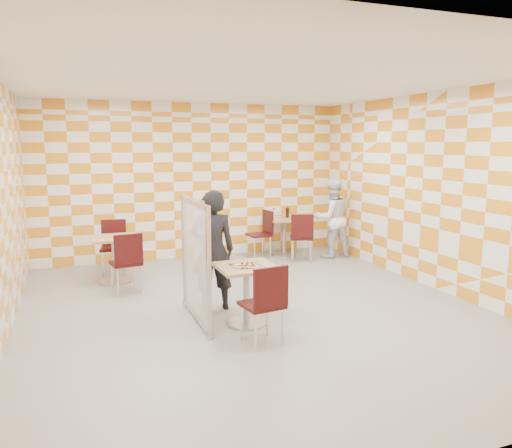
{
  "coord_description": "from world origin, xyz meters",
  "views": [
    {
      "loc": [
        -2.2,
        -6.05,
        2.22
      ],
      "look_at": [
        0.1,
        0.2,
        1.15
      ],
      "focal_mm": 35.0,
      "sensor_mm": 36.0,
      "label": 1
    }
  ],
  "objects_px": {
    "man_dark": "(213,250)",
    "soda_bottle": "(287,212)",
    "empty_table": "(114,252)",
    "chair_main_front": "(266,299)",
    "main_table": "(247,285)",
    "sport_bottle": "(274,214)",
    "chair_second_front": "(302,234)",
    "man_white": "(332,218)",
    "chair_empty_near": "(127,258)",
    "partition": "(195,260)",
    "second_table": "(284,230)",
    "chair_empty_far": "(114,242)",
    "chair_second_side": "(263,230)"
  },
  "relations": [
    {
      "from": "chair_second_front",
      "to": "chair_empty_far",
      "type": "distance_m",
      "value": 3.43
    },
    {
      "from": "chair_empty_near",
      "to": "empty_table",
      "type": "bearing_deg",
      "value": 100.14
    },
    {
      "from": "chair_second_side",
      "to": "man_dark",
      "type": "bearing_deg",
      "value": -123.0
    },
    {
      "from": "chair_main_front",
      "to": "sport_bottle",
      "type": "height_order",
      "value": "sport_bottle"
    },
    {
      "from": "main_table",
      "to": "soda_bottle",
      "type": "height_order",
      "value": "soda_bottle"
    },
    {
      "from": "chair_empty_far",
      "to": "second_table",
      "type": "bearing_deg",
      "value": 5.36
    },
    {
      "from": "chair_second_side",
      "to": "man_white",
      "type": "height_order",
      "value": "man_white"
    },
    {
      "from": "empty_table",
      "to": "chair_second_side",
      "type": "bearing_deg",
      "value": 17.14
    },
    {
      "from": "chair_empty_near",
      "to": "man_white",
      "type": "height_order",
      "value": "man_white"
    },
    {
      "from": "second_table",
      "to": "man_white",
      "type": "distance_m",
      "value": 0.99
    },
    {
      "from": "chair_second_side",
      "to": "empty_table",
      "type": "bearing_deg",
      "value": -162.86
    },
    {
      "from": "main_table",
      "to": "chair_second_side",
      "type": "bearing_deg",
      "value": 65.87
    },
    {
      "from": "sport_bottle",
      "to": "soda_bottle",
      "type": "distance_m",
      "value": 0.28
    },
    {
      "from": "man_dark",
      "to": "man_white",
      "type": "xyz_separation_m",
      "value": [
        3.04,
        2.25,
        -0.03
      ]
    },
    {
      "from": "chair_empty_far",
      "to": "sport_bottle",
      "type": "height_order",
      "value": "sport_bottle"
    },
    {
      "from": "second_table",
      "to": "chair_main_front",
      "type": "bearing_deg",
      "value": -115.88
    },
    {
      "from": "sport_bottle",
      "to": "chair_second_front",
      "type": "bearing_deg",
      "value": -72.08
    },
    {
      "from": "soda_bottle",
      "to": "sport_bottle",
      "type": "bearing_deg",
      "value": 169.85
    },
    {
      "from": "man_white",
      "to": "soda_bottle",
      "type": "height_order",
      "value": "man_white"
    },
    {
      "from": "second_table",
      "to": "chair_main_front",
      "type": "xyz_separation_m",
      "value": [
        -2.04,
        -4.21,
        0.04
      ]
    },
    {
      "from": "empty_table",
      "to": "chair_main_front",
      "type": "height_order",
      "value": "chair_main_front"
    },
    {
      "from": "chair_second_side",
      "to": "man_dark",
      "type": "distance_m",
      "value": 3.27
    },
    {
      "from": "chair_second_side",
      "to": "man_dark",
      "type": "relative_size",
      "value": 0.57
    },
    {
      "from": "man_white",
      "to": "sport_bottle",
      "type": "xyz_separation_m",
      "value": [
        -0.98,
        0.62,
        0.06
      ]
    },
    {
      "from": "empty_table",
      "to": "chair_second_front",
      "type": "xyz_separation_m",
      "value": [
        3.45,
        0.25,
        0.04
      ]
    },
    {
      "from": "second_table",
      "to": "partition",
      "type": "relative_size",
      "value": 0.48
    },
    {
      "from": "chair_main_front",
      "to": "empty_table",
      "type": "bearing_deg",
      "value": 112.44
    },
    {
      "from": "partition",
      "to": "sport_bottle",
      "type": "distance_m",
      "value": 4.03
    },
    {
      "from": "chair_second_side",
      "to": "chair_empty_near",
      "type": "distance_m",
      "value": 3.23
    },
    {
      "from": "man_dark",
      "to": "soda_bottle",
      "type": "height_order",
      "value": "man_dark"
    },
    {
      "from": "sport_bottle",
      "to": "soda_bottle",
      "type": "bearing_deg",
      "value": -10.15
    },
    {
      "from": "man_white",
      "to": "man_dark",
      "type": "bearing_deg",
      "value": 37.77
    },
    {
      "from": "chair_main_front",
      "to": "chair_second_side",
      "type": "xyz_separation_m",
      "value": [
        1.57,
        4.17,
        0.0
      ]
    },
    {
      "from": "sport_bottle",
      "to": "partition",
      "type": "bearing_deg",
      "value": -126.23
    },
    {
      "from": "second_table",
      "to": "chair_second_side",
      "type": "height_order",
      "value": "chair_second_side"
    },
    {
      "from": "chair_second_front",
      "to": "sport_bottle",
      "type": "bearing_deg",
      "value": 107.92
    },
    {
      "from": "soda_bottle",
      "to": "chair_second_front",
      "type": "bearing_deg",
      "value": -91.86
    },
    {
      "from": "second_table",
      "to": "man_white",
      "type": "relative_size",
      "value": 0.48
    },
    {
      "from": "second_table",
      "to": "chair_empty_near",
      "type": "distance_m",
      "value": 3.66
    },
    {
      "from": "main_table",
      "to": "man_white",
      "type": "height_order",
      "value": "man_white"
    },
    {
      "from": "partition",
      "to": "second_table",
      "type": "bearing_deg",
      "value": 50.8
    },
    {
      "from": "man_white",
      "to": "chair_empty_near",
      "type": "bearing_deg",
      "value": 16.96
    },
    {
      "from": "chair_empty_near",
      "to": "man_dark",
      "type": "distance_m",
      "value": 1.53
    },
    {
      "from": "empty_table",
      "to": "chair_main_front",
      "type": "relative_size",
      "value": 0.81
    },
    {
      "from": "man_dark",
      "to": "sport_bottle",
      "type": "height_order",
      "value": "man_dark"
    },
    {
      "from": "man_dark",
      "to": "soda_bottle",
      "type": "xyz_separation_m",
      "value": [
        2.33,
        2.82,
        0.04
      ]
    },
    {
      "from": "chair_second_front",
      "to": "partition",
      "type": "height_order",
      "value": "partition"
    },
    {
      "from": "chair_empty_far",
      "to": "chair_empty_near",
      "type": "bearing_deg",
      "value": -86.39
    },
    {
      "from": "man_dark",
      "to": "partition",
      "type": "bearing_deg",
      "value": 57.08
    },
    {
      "from": "partition",
      "to": "empty_table",
      "type": "bearing_deg",
      "value": 110.15
    }
  ]
}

